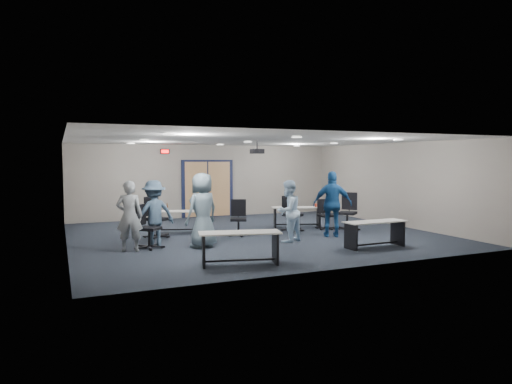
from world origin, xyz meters
name	(u,v)px	position (x,y,z in m)	size (l,w,h in m)	color
floor	(255,234)	(0.00, 0.00, 0.00)	(10.00, 10.00, 0.00)	black
back_wall	(207,181)	(0.00, 4.50, 1.35)	(10.00, 0.04, 2.70)	gray
front_wall	(345,200)	(0.00, -4.50, 1.35)	(10.00, 0.04, 2.70)	gray
left_wall	(65,193)	(-5.00, 0.00, 1.35)	(0.04, 9.00, 2.70)	gray
right_wall	(394,184)	(5.00, 0.00, 1.35)	(0.04, 9.00, 2.70)	gray
ceiling	(254,140)	(0.00, 0.00, 2.70)	(10.00, 9.00, 0.04)	silver
double_door	(208,189)	(0.00, 4.46, 1.05)	(2.00, 0.07, 2.20)	black
exit_sign	(165,151)	(-1.60, 4.44, 2.45)	(0.32, 0.07, 0.18)	black
ceiling_projector	(257,151)	(0.30, 0.50, 2.40)	(0.35, 0.32, 0.37)	black
ceiling_can_lights	(251,142)	(0.00, 0.25, 2.67)	(6.24, 5.74, 0.02)	white
table_front_left	(240,242)	(-1.78, -3.38, 0.46)	(1.75, 0.93, 0.68)	#AFADA5
table_front_right	(375,229)	(1.94, -2.96, 0.44)	(1.61, 0.56, 0.65)	#AFADA5
table_back_left	(182,217)	(-1.81, 1.21, 0.44)	(1.67, 0.97, 0.88)	#AFADA5
table_back_right	(297,213)	(1.83, 0.81, 0.44)	(1.67, 1.04, 0.75)	#AFADA5
chair_back_a	(157,217)	(-2.68, 0.61, 0.56)	(0.71, 0.71, 1.13)	black
chair_back_b	(238,218)	(-0.50, -0.02, 0.51)	(0.64, 0.64, 1.02)	black
chair_back_c	(293,213)	(1.32, 0.16, 0.53)	(0.67, 0.67, 1.06)	black
chair_back_d	(326,214)	(2.42, 0.03, 0.46)	(0.58, 0.58, 0.93)	black
chair_loose_left	(149,227)	(-3.17, -0.90, 0.53)	(0.67, 0.67, 1.07)	black
chair_loose_right	(347,211)	(2.94, -0.36, 0.57)	(0.72, 0.72, 1.14)	black
person_gray	(129,216)	(-3.65, -1.11, 0.83)	(0.61, 0.40, 1.67)	gray
person_plaid	(202,210)	(-1.94, -1.28, 0.92)	(0.89, 0.58, 1.83)	slate
person_lightblue	(288,211)	(0.34, -1.43, 0.81)	(0.79, 0.61, 1.62)	#B9D9F6
person_navy	(333,204)	(1.85, -1.20, 0.92)	(1.07, 0.45, 1.83)	navy
person_back	(154,213)	(-2.99, -0.62, 0.82)	(1.06, 0.61, 1.64)	#3D556F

